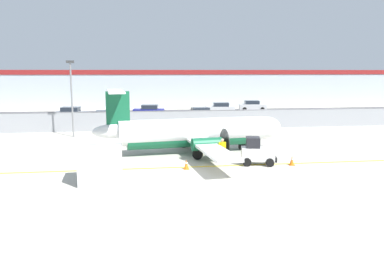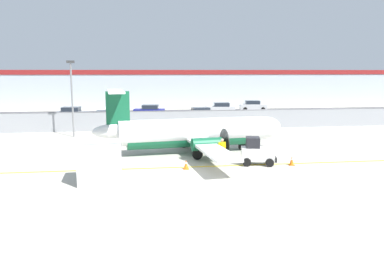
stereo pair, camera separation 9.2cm
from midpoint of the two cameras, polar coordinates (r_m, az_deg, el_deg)
ground_plane at (r=25.01m, az=1.74°, el=-5.88°), size 140.00×140.00×0.01m
perimeter_fence at (r=40.41m, az=-1.92°, el=1.31°), size 98.00×0.10×2.10m
parking_lot_strip at (r=51.91m, az=-3.17°, el=1.76°), size 98.00×17.00×0.12m
background_building at (r=70.05m, az=-4.37°, el=6.16°), size 91.00×8.10×6.50m
commuter_airplane at (r=28.88m, az=0.69°, el=-0.66°), size 14.96×16.08×4.92m
baggage_tug at (r=25.74m, az=9.79°, el=-3.63°), size 2.51×1.79×1.88m
ground_crew_worker at (r=25.90m, az=4.53°, el=-3.24°), size 0.55×0.39×1.70m
cargo_container at (r=21.99m, az=-13.91°, el=-5.23°), size 2.54×2.17×2.20m
traffic_cone_near_left at (r=28.31m, az=10.72°, el=-3.66°), size 0.36×0.36×0.64m
traffic_cone_near_right at (r=26.15m, az=14.88°, el=-4.83°), size 0.36×0.36×0.64m
traffic_cone_far_left at (r=24.27m, az=-0.98°, el=-5.58°), size 0.36×0.36×0.64m
parked_car_0 at (r=50.86m, az=-17.92°, el=2.16°), size 4.38×2.40×1.58m
parked_car_1 at (r=45.57m, az=-12.88°, el=1.65°), size 4.24×2.08×1.58m
parked_car_2 at (r=51.92m, az=-6.61°, el=2.65°), size 4.39×2.45×1.58m
parked_car_3 at (r=47.92m, az=1.07°, el=2.20°), size 4.31×2.23×1.58m
parked_car_4 at (r=55.39m, az=4.27°, el=3.05°), size 4.33×2.29×1.58m
parked_car_5 at (r=59.99m, az=9.16°, el=3.40°), size 4.39×2.44×1.58m
apron_light_pole at (r=37.47m, az=-17.95°, el=5.21°), size 0.70×0.30×7.27m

